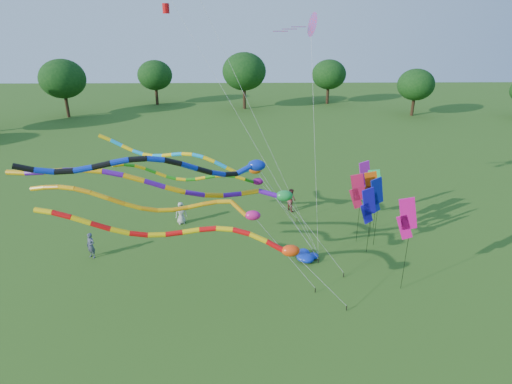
{
  "coord_description": "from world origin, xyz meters",
  "views": [
    {
      "loc": [
        -1.89,
        -19.59,
        14.44
      ],
      "look_at": [
        -1.49,
        3.55,
        4.8
      ],
      "focal_mm": 30.0,
      "sensor_mm": 36.0,
      "label": 1
    }
  ],
  "objects_px": {
    "tube_kite_red": "(198,235)",
    "person_c": "(291,200)",
    "blue_nylon_heap": "(309,256)",
    "person_a": "(181,213)",
    "tube_kite_orange": "(172,205)",
    "person_b": "(91,246)"
  },
  "relations": [
    {
      "from": "blue_nylon_heap",
      "to": "person_a",
      "type": "bearing_deg",
      "value": 149.5
    },
    {
      "from": "blue_nylon_heap",
      "to": "person_a",
      "type": "relative_size",
      "value": 0.95
    },
    {
      "from": "person_a",
      "to": "tube_kite_orange",
      "type": "bearing_deg",
      "value": -99.5
    },
    {
      "from": "tube_kite_red",
      "to": "blue_nylon_heap",
      "type": "bearing_deg",
      "value": 39.36
    },
    {
      "from": "tube_kite_orange",
      "to": "blue_nylon_heap",
      "type": "xyz_separation_m",
      "value": [
        7.72,
        3.56,
        -5.27
      ]
    },
    {
      "from": "blue_nylon_heap",
      "to": "person_b",
      "type": "bearing_deg",
      "value": 177.97
    },
    {
      "from": "person_a",
      "to": "person_b",
      "type": "xyz_separation_m",
      "value": [
        -5.04,
        -4.73,
        -0.0
      ]
    },
    {
      "from": "tube_kite_red",
      "to": "person_a",
      "type": "relative_size",
      "value": 8.84
    },
    {
      "from": "tube_kite_orange",
      "to": "person_b",
      "type": "distance_m",
      "value": 8.73
    },
    {
      "from": "tube_kite_orange",
      "to": "person_c",
      "type": "distance_m",
      "value": 13.88
    },
    {
      "from": "tube_kite_orange",
      "to": "person_c",
      "type": "height_order",
      "value": "tube_kite_orange"
    },
    {
      "from": "tube_kite_orange",
      "to": "person_a",
      "type": "relative_size",
      "value": 8.35
    },
    {
      "from": "tube_kite_red",
      "to": "person_b",
      "type": "distance_m",
      "value": 9.78
    },
    {
      "from": "person_a",
      "to": "person_c",
      "type": "height_order",
      "value": "person_c"
    },
    {
      "from": "tube_kite_red",
      "to": "person_c",
      "type": "distance_m",
      "value": 13.82
    },
    {
      "from": "person_c",
      "to": "person_b",
      "type": "bearing_deg",
      "value": 84.12
    },
    {
      "from": "tube_kite_red",
      "to": "blue_nylon_heap",
      "type": "xyz_separation_m",
      "value": [
        6.36,
        4.67,
        -4.09
      ]
    },
    {
      "from": "tube_kite_red",
      "to": "tube_kite_orange",
      "type": "xyz_separation_m",
      "value": [
        -1.36,
        1.11,
        1.18
      ]
    },
    {
      "from": "tube_kite_red",
      "to": "person_a",
      "type": "xyz_separation_m",
      "value": [
        -2.51,
        9.89,
        -3.46
      ]
    },
    {
      "from": "tube_kite_red",
      "to": "blue_nylon_heap",
      "type": "height_order",
      "value": "tube_kite_red"
    },
    {
      "from": "tube_kite_orange",
      "to": "person_b",
      "type": "bearing_deg",
      "value": 146.79
    },
    {
      "from": "tube_kite_orange",
      "to": "person_b",
      "type": "height_order",
      "value": "tube_kite_orange"
    }
  ]
}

